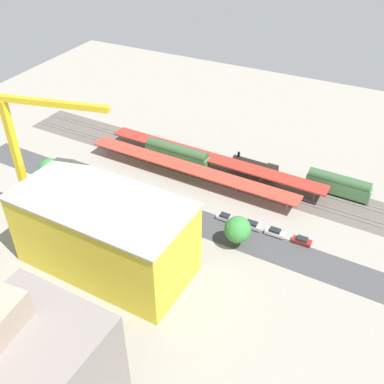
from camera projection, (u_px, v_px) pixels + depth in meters
ground_plane at (171, 203)px, 116.24m from camera, size 194.21×194.21×0.00m
rail_bed at (204, 165)px, 130.68m from camera, size 121.88×19.34×0.01m
street_asphalt at (165, 210)px, 113.96m from camera, size 121.66×14.56×0.01m
track_rails at (204, 165)px, 130.57m from camera, size 121.26×12.91×0.12m
platform_canopy_near at (190, 168)px, 122.24m from camera, size 61.71×7.78×4.20m
platform_canopy_far at (213, 158)px, 126.36m from camera, size 64.90×7.79×4.18m
locomotive at (257, 168)px, 126.39m from camera, size 14.62×3.43×5.13m
passenger_coach at (338, 184)px, 117.68m from camera, size 16.58×3.78×5.84m
freight_coach_far at (177, 154)px, 129.27m from camera, size 19.73×4.09×6.26m
parked_car_0 at (302, 241)px, 103.74m from camera, size 4.36×1.81×1.62m
parked_car_1 at (275, 233)px, 105.92m from camera, size 4.61×1.85×1.81m
parked_car_2 at (252, 225)px, 107.99m from camera, size 4.75×1.82×1.80m
parked_car_3 at (225, 217)px, 110.51m from camera, size 4.18×1.94×1.64m
construction_building at (105, 234)px, 93.94m from camera, size 36.77×19.14×16.86m
construction_roof_slab at (100, 201)px, 88.85m from camera, size 37.39×19.77×0.40m
tower_crane at (27, 155)px, 95.64m from camera, size 27.72×7.94×34.50m
box_truck_0 at (98, 208)px, 112.15m from camera, size 9.23×2.59×3.20m
street_tree_0 at (149, 201)px, 108.17m from camera, size 6.12×6.12×8.53m
street_tree_1 at (65, 179)px, 115.87m from camera, size 6.08×6.08×8.22m
street_tree_2 at (50, 170)px, 118.07m from camera, size 6.02×6.02×8.96m
street_tree_3 at (141, 198)px, 108.32m from camera, size 6.00×6.00×8.86m
street_tree_4 at (238, 229)px, 100.38m from camera, size 6.03×6.03×8.05m
traffic_light at (133, 199)px, 110.55m from camera, size 0.50×0.36×6.61m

